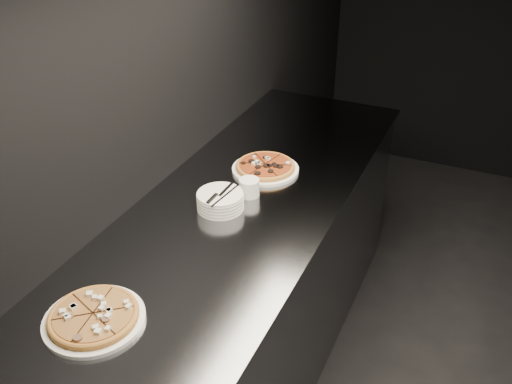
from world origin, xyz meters
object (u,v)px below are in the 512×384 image
at_px(pizza_tomato, 265,167).
at_px(cutlery, 220,195).
at_px(counter, 238,299).
at_px(plate_stack, 220,201).
at_px(ramekin, 249,187).
at_px(pizza_mushroom, 94,317).

bearing_deg(pizza_tomato, cutlery, -94.99).
distance_m(counter, cutlery, 0.53).
bearing_deg(plate_stack, counter, 23.80).
distance_m(cutlery, ramekin, 0.16).
bearing_deg(ramekin, cutlery, -110.02).
bearing_deg(counter, ramekin, 86.14).
height_order(pizza_tomato, ramekin, ramekin).
bearing_deg(pizza_mushroom, cutlery, 85.12).
distance_m(counter, ramekin, 0.51).
bearing_deg(pizza_tomato, counter, -87.36).
xyz_separation_m(counter, cutlery, (-0.05, -0.04, 0.53)).
xyz_separation_m(pizza_mushroom, ramekin, (0.11, 0.83, 0.02)).
height_order(counter, ramekin, ramekin).
relative_size(cutlery, ramekin, 2.33).
height_order(pizza_tomato, cutlery, cutlery).
relative_size(counter, plate_stack, 13.77).
bearing_deg(ramekin, plate_stack, -114.47).
bearing_deg(cutlery, plate_stack, 118.00).
height_order(cutlery, ramekin, cutlery).
height_order(counter, cutlery, cutlery).
relative_size(pizza_tomato, plate_stack, 1.80).
distance_m(pizza_mushroom, cutlery, 0.69).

